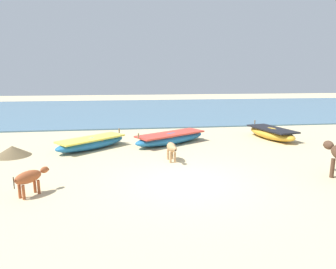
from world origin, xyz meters
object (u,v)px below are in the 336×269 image
Objects in this scene: fishing_boat_3 at (92,143)px; calf_far_rust at (30,178)px; calf_near_tan at (172,148)px; fishing_boat_1 at (271,133)px; fishing_boat_2 at (171,138)px.

fishing_boat_3 is 3.41× the size of calf_far_rust.
calf_far_rust is at bearing -62.04° from calf_near_tan.
calf_near_tan is at bearing -76.34° from fishing_boat_3.
fishing_boat_1 reaches higher than fishing_boat_3.
fishing_boat_2 is at bearing -32.37° from fishing_boat_3.
fishing_boat_3 and calf_near_tan have the same top height.
fishing_boat_1 reaches higher than calf_far_rust.
fishing_boat_1 is 0.84× the size of fishing_boat_2.
fishing_boat_2 is at bearing -1.92° from calf_far_rust.
calf_far_rust is (-9.59, -5.75, 0.19)m from fishing_boat_1.
fishing_boat_3 is at bearing -22.94° from fishing_boat_2.
fishing_boat_3 is (-8.57, -0.85, -0.03)m from fishing_boat_1.
calf_far_rust is at bearing -141.64° from fishing_boat_3.
fishing_boat_3 is at bearing -130.75° from calf_near_tan.
fishing_boat_3 is at bearing 26.39° from calf_far_rust.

